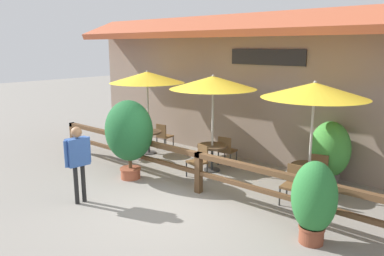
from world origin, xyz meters
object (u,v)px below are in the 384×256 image
object	(u,v)px
chair_near_streetside	(133,143)
pedestrian	(78,155)
chair_far_wallside	(320,168)
potted_plant_broad_leaf	(330,151)
patio_umbrella_middle	(213,83)
patio_umbrella_far	(315,90)
chair_near_wallside	(164,135)
chair_middle_streetside	(199,160)
chair_far_streetside	(294,183)
dining_table_far	(309,172)
dining_table_middle	(212,150)
dining_table_near	(149,136)
chair_middle_wallside	(227,149)
potted_plant_entrance_palm	(314,200)
potted_plant_corner_fern	(129,132)
patio_umbrella_near	(147,77)

from	to	relation	value
chair_near_streetside	pedestrian	bearing A→B (deg)	-46.81
chair_far_wallside	potted_plant_broad_leaf	world-z (taller)	potted_plant_broad_leaf
patio_umbrella_middle	chair_far_wallside	world-z (taller)	patio_umbrella_middle
patio_umbrella_far	chair_far_wallside	world-z (taller)	patio_umbrella_far
chair_near_wallside	chair_far_wallside	size ratio (longest dim) A/B	1.00
chair_middle_streetside	chair_far_streetside	size ratio (longest dim) A/B	1.00
patio_umbrella_far	dining_table_far	bearing A→B (deg)	0.00
chair_near_wallside	chair_far_streetside	size ratio (longest dim) A/B	1.00
chair_near_streetside	dining_table_middle	xyz separation A→B (m)	(2.52, 0.63, 0.10)
chair_near_streetside	potted_plant_broad_leaf	distance (m)	5.54
dining_table_near	chair_far_wallside	xyz separation A→B (m)	(5.21, 0.65, -0.10)
chair_middle_wallside	chair_far_streetside	size ratio (longest dim) A/B	1.00
patio_umbrella_far	dining_table_near	bearing A→B (deg)	179.90
potted_plant_entrance_palm	dining_table_middle	bearing A→B (deg)	152.01
dining_table_middle	chair_far_streetside	bearing A→B (deg)	-13.25
chair_middle_streetside	chair_far_streetside	world-z (taller)	same
potted_plant_entrance_palm	chair_near_wallside	bearing A→B (deg)	156.85
dining_table_far	potted_plant_broad_leaf	distance (m)	1.06
dining_table_near	potted_plant_broad_leaf	xyz separation A→B (m)	(5.28, 1.02, 0.26)
potted_plant_entrance_palm	potted_plant_corner_fern	xyz separation A→B (m)	(-4.82, 0.08, 0.43)
patio_umbrella_middle	potted_plant_entrance_palm	bearing A→B (deg)	-27.99
patio_umbrella_middle	chair_far_streetside	bearing A→B (deg)	-13.25
dining_table_near	patio_umbrella_middle	xyz separation A→B (m)	(2.53, -0.04, 1.81)
chair_middle_streetside	patio_umbrella_middle	bearing A→B (deg)	109.45
potted_plant_corner_fern	chair_middle_streetside	bearing A→B (deg)	43.99
dining_table_near	chair_near_streetside	world-z (taller)	chair_near_streetside
dining_table_far	patio_umbrella_middle	bearing A→B (deg)	-179.34
chair_near_wallside	potted_plant_broad_leaf	size ratio (longest dim) A/B	0.54
patio_umbrella_far	potted_plant_entrance_palm	xyz separation A→B (m)	(0.93, -1.95, -1.59)
dining_table_middle	chair_far_streetside	world-z (taller)	chair_far_streetside
dining_table_middle	potted_plant_broad_leaf	size ratio (longest dim) A/B	0.52
dining_table_near	chair_near_wallside	size ratio (longest dim) A/B	0.97
chair_far_streetside	potted_plant_entrance_palm	world-z (taller)	potted_plant_entrance_palm
dining_table_near	chair_near_wallside	distance (m)	0.68
chair_near_streetside	patio_umbrella_far	size ratio (longest dim) A/B	0.32
chair_middle_streetside	dining_table_far	distance (m)	2.72
chair_near_wallside	patio_umbrella_middle	distance (m)	3.26
dining_table_far	potted_plant_broad_leaf	world-z (taller)	potted_plant_broad_leaf
chair_near_wallside	chair_far_streetside	distance (m)	5.36
patio_umbrella_far	chair_far_streetside	world-z (taller)	patio_umbrella_far
potted_plant_entrance_palm	chair_far_wallside	bearing A→B (deg)	109.78
chair_middle_wallside	chair_far_wallside	world-z (taller)	same
chair_near_streetside	pedestrian	world-z (taller)	pedestrian
chair_near_wallside	chair_near_streetside	bearing A→B (deg)	86.46
chair_middle_wallside	potted_plant_entrance_palm	xyz separation A→B (m)	(3.59, -2.55, 0.32)
dining_table_near	potted_plant_entrance_palm	bearing A→B (deg)	-17.71
dining_table_near	chair_middle_streetside	world-z (taller)	chair_middle_streetside
dining_table_near	chair_near_streetside	distance (m)	0.68
patio_umbrella_far	patio_umbrella_near	bearing A→B (deg)	179.90
chair_middle_streetside	potted_plant_entrance_palm	bearing A→B (deg)	-5.76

